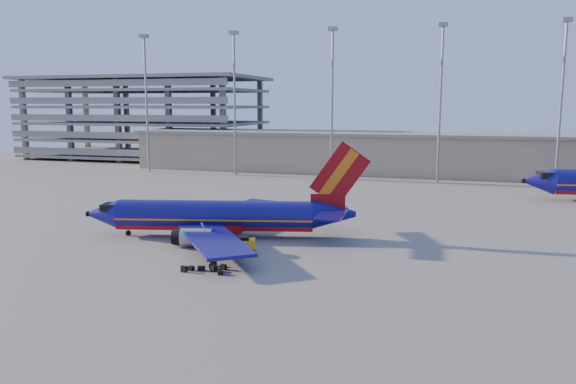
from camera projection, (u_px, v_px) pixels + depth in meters
The scene contains 7 objects.
ground at pixel (289, 230), 64.45m from camera, with size 220.00×220.00×0.00m, color slate.
terminal_building at pixel (415, 153), 115.91m from camera, with size 122.00×16.00×8.50m.
parking_garage at pixel (145, 114), 150.20m from camera, with size 62.00×32.00×21.40m.
light_mast_row at pixel (385, 87), 103.90m from camera, with size 101.60×1.60×28.65m.
aircraft_main at pixel (222, 217), 60.85m from camera, with size 30.57×29.07×10.50m.
baggage_tug at pixel (243, 245), 54.24m from camera, with size 2.71×2.18×1.69m.
luggage_pile at pixel (207, 268), 48.81m from camera, with size 3.90×2.81×0.54m.
Camera 1 is at (17.79, -60.43, 14.32)m, focal length 35.00 mm.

